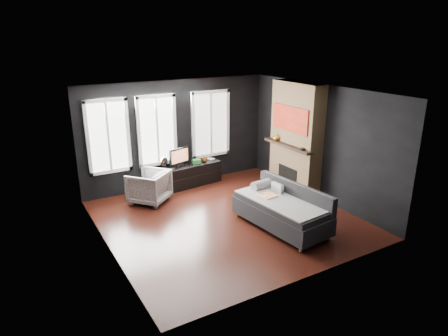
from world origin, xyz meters
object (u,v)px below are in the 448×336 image
book (208,156)px  sofa (281,208)px  armchair (149,185)px  mantel_vase (276,137)px  monitor (179,156)px  media_console (190,175)px  mug (204,159)px

book → sofa: bearing=-91.0°
book → armchair: bearing=-162.1°
sofa → mantel_vase: mantel_vase is taller
monitor → sofa: bearing=-90.1°
sofa → media_console: sofa is taller
armchair → sofa: bearing=85.4°
mantel_vase → monitor: bearing=150.9°
media_console → mantel_vase: bearing=-39.1°
book → mantel_vase: (1.25, -1.29, 0.64)m
armchair → mantel_vase: bearing=127.9°
book → mantel_vase: bearing=-45.9°
sofa → mug: sofa is taller
sofa → book: size_ratio=9.61×
media_console → monitor: (-0.28, -0.00, 0.55)m
media_console → monitor: monitor is taller
book → mantel_vase: size_ratio=1.22×
sofa → armchair: sofa is taller
armchair → mantel_vase: mantel_vase is taller
armchair → monitor: (1.02, 0.52, 0.42)m
monitor → mantel_vase: bearing=-44.1°
media_console → book: bearing=2.6°
media_console → book: size_ratio=7.76×
media_console → book: book is taller
book → monitor: bearing=-173.6°
armchair → monitor: bearing=166.8°
armchair → monitor: monitor is taller
armchair → mug: armchair is taller
media_console → mantel_vase: size_ratio=9.47×
mug → media_console: bearing=-175.2°
media_console → mug: (0.46, 0.04, 0.35)m
media_console → book: (0.60, 0.10, 0.39)m
monitor → mantel_vase: size_ratio=3.44×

